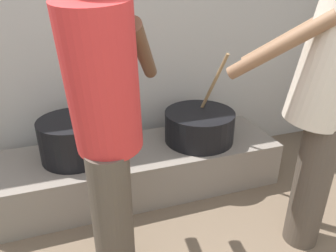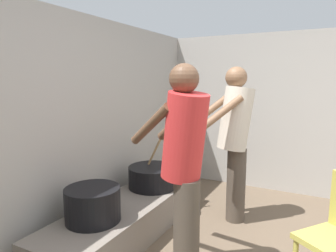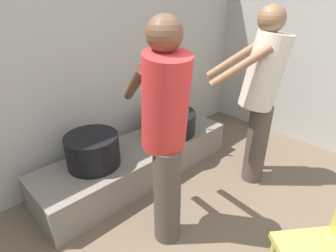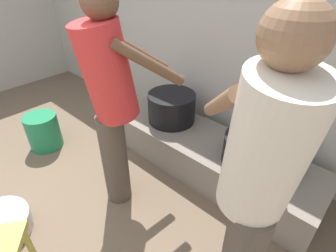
{
  "view_description": "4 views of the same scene",
  "coord_description": "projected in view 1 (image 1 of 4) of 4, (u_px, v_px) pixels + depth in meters",
  "views": [
    {
      "loc": [
        0.19,
        -0.17,
        1.49
      ],
      "look_at": [
        0.62,
        1.11,
        0.85
      ],
      "focal_mm": 34.0,
      "sensor_mm": 36.0,
      "label": 1
    },
    {
      "loc": [
        -1.64,
        0.2,
        1.51
      ],
      "look_at": [
        0.89,
        1.53,
        1.08
      ],
      "focal_mm": 32.44,
      "sensor_mm": 36.0,
      "label": 2
    },
    {
      "loc": [
        -0.78,
        -0.07,
        1.75
      ],
      "look_at": [
        0.59,
        1.34,
        0.77
      ],
      "focal_mm": 29.73,
      "sensor_mm": 36.0,
      "label": 3
    },
    {
      "loc": [
        1.69,
        0.2,
        1.73
      ],
      "look_at": [
        0.52,
        1.47,
        0.6
      ],
      "focal_mm": 28.06,
      "sensor_mm": 36.0,
      "label": 4
    }
  ],
  "objects": [
    {
      "name": "cook_in_cream_shirt",
      "position": [
        324.0,
        95.0,
        1.61
      ],
      "size": [
        0.7,
        0.71,
        1.65
      ],
      "color": "#4C4238",
      "rests_on": "ground_plane"
    },
    {
      "name": "cooking_pot_main",
      "position": [
        199.0,
        126.0,
        2.43
      ],
      "size": [
        0.53,
        0.53,
        0.69
      ],
      "color": "black",
      "rests_on": "hearth_ledge"
    },
    {
      "name": "cooking_pot_secondary",
      "position": [
        74.0,
        139.0,
        2.18
      ],
      "size": [
        0.46,
        0.46,
        0.29
      ],
      "color": "black",
      "rests_on": "hearth_ledge"
    },
    {
      "name": "block_enclosure_rear",
      "position": [
        31.0,
        42.0,
        2.3
      ],
      "size": [
        5.61,
        0.2,
        2.13
      ],
      "primitive_type": "cube",
      "color": "#ADA8A0",
      "rests_on": "ground_plane"
    },
    {
      "name": "hearth_ledge",
      "position": [
        142.0,
        168.0,
        2.42
      ],
      "size": [
        2.06,
        0.6,
        0.34
      ],
      "primitive_type": "cube",
      "color": "slate",
      "rests_on": "ground_plane"
    },
    {
      "name": "cook_in_red_shirt",
      "position": [
        106.0,
        119.0,
        1.37
      ],
      "size": [
        0.56,
        0.74,
        1.63
      ],
      "color": "#4C4238",
      "rests_on": "ground_plane"
    }
  ]
}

